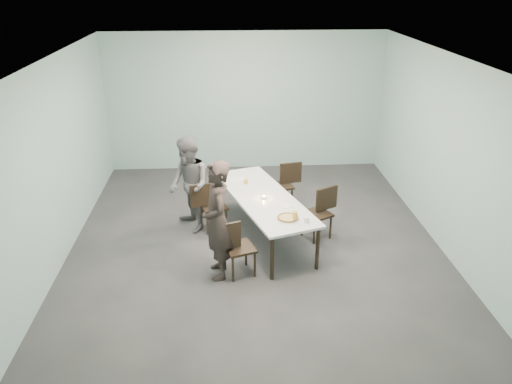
{
  "coord_description": "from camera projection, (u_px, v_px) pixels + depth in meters",
  "views": [
    {
      "loc": [
        -0.45,
        -7.2,
        4.16
      ],
      "look_at": [
        0.0,
        -0.18,
        1.0
      ],
      "focal_mm": 35.0,
      "sensor_mm": 36.0,
      "label": 1
    }
  ],
  "objects": [
    {
      "name": "ground",
      "position": [
        255.0,
        243.0,
        8.29
      ],
      "size": [
        7.0,
        7.0,
        0.0
      ],
      "primitive_type": "plane",
      "color": "#333335",
      "rests_on": "ground"
    },
    {
      "name": "diner_far",
      "position": [
        189.0,
        185.0,
        8.41
      ],
      "size": [
        0.9,
        0.99,
        1.65
      ],
      "primitive_type": "imported",
      "rotation": [
        0.0,
        0.0,
        -1.14
      ],
      "color": "slate",
      "rests_on": "ground"
    },
    {
      "name": "amber_tumbler",
      "position": [
        246.0,
        181.0,
        8.64
      ],
      "size": [
        0.07,
        0.07,
        0.08
      ],
      "primitive_type": "cylinder",
      "color": "gold",
      "rests_on": "table"
    },
    {
      "name": "room_shell",
      "position": [
        255.0,
        125.0,
        7.46
      ],
      "size": [
        6.02,
        7.02,
        3.01
      ],
      "color": "#96BDBB",
      "rests_on": "ground"
    },
    {
      "name": "water_tumbler",
      "position": [
        306.0,
        220.0,
        7.31
      ],
      "size": [
        0.08,
        0.08,
        0.09
      ],
      "primitive_type": "cylinder",
      "color": "silver",
      "rests_on": "table"
    },
    {
      "name": "tealight",
      "position": [
        264.0,
        197.0,
        8.08
      ],
      "size": [
        0.06,
        0.06,
        0.05
      ],
      "color": "silver",
      "rests_on": "table"
    },
    {
      "name": "beer_glass",
      "position": [
        295.0,
        216.0,
        7.35
      ],
      "size": [
        0.08,
        0.08,
        0.15
      ],
      "primitive_type": "cylinder",
      "color": "gold",
      "rests_on": "table"
    },
    {
      "name": "menu",
      "position": [
        238.0,
        180.0,
        8.8
      ],
      "size": [
        0.35,
        0.3,
        0.01
      ],
      "primitive_type": "cube",
      "rotation": [
        0.0,
        0.0,
        0.32
      ],
      "color": "silver",
      "rests_on": "table"
    },
    {
      "name": "chair_far_right",
      "position": [
        285.0,
        182.0,
        9.37
      ],
      "size": [
        0.64,
        0.49,
        0.87
      ],
      "rotation": [
        0.0,
        0.0,
        3.34
      ],
      "color": "black",
      "rests_on": "ground"
    },
    {
      "name": "diner_near",
      "position": [
        217.0,
        221.0,
        7.07
      ],
      "size": [
        0.52,
        0.71,
        1.79
      ],
      "primitive_type": "imported",
      "rotation": [
        0.0,
        0.0,
        -1.43
      ],
      "color": "black",
      "rests_on": "ground"
    },
    {
      "name": "chair_near_right",
      "position": [
        321.0,
        209.0,
        8.3
      ],
      "size": [
        0.65,
        0.57,
        0.87
      ],
      "rotation": [
        0.0,
        0.0,
        3.63
      ],
      "color": "black",
      "rests_on": "ground"
    },
    {
      "name": "table",
      "position": [
        263.0,
        200.0,
        8.19
      ],
      "size": [
        1.67,
        2.75,
        0.75
      ],
      "rotation": [
        0.0,
        0.0,
        0.32
      ],
      "color": "white",
      "rests_on": "ground"
    },
    {
      "name": "chair_near_left",
      "position": [
        234.0,
        245.0,
        7.22
      ],
      "size": [
        0.65,
        0.53,
        0.87
      ],
      "rotation": [
        0.0,
        0.0,
        0.34
      ],
      "color": "black",
      "rests_on": "ground"
    },
    {
      "name": "side_plate",
      "position": [
        286.0,
        206.0,
        7.83
      ],
      "size": [
        0.18,
        0.18,
        0.01
      ],
      "primitive_type": "cylinder",
      "color": "white",
      "rests_on": "table"
    },
    {
      "name": "pizza",
      "position": [
        288.0,
        218.0,
        7.42
      ],
      "size": [
        0.34,
        0.34,
        0.04
      ],
      "color": "white",
      "rests_on": "table"
    },
    {
      "name": "chair_far_left",
      "position": [
        209.0,
        203.0,
        8.51
      ],
      "size": [
        0.65,
        0.53,
        0.87
      ],
      "rotation": [
        0.0,
        0.0,
        0.33
      ],
      "color": "black",
      "rests_on": "ground"
    }
  ]
}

